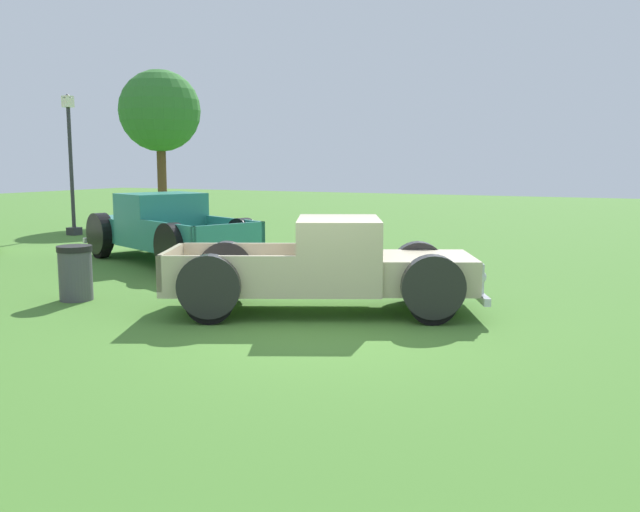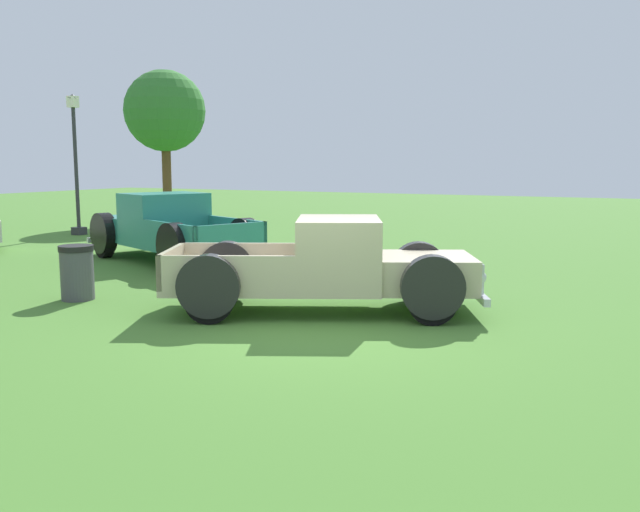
{
  "view_description": "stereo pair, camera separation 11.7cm",
  "coord_description": "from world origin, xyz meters",
  "px_view_note": "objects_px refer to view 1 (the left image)",
  "views": [
    {
      "loc": [
        -8.54,
        -4.24,
        2.38
      ],
      "look_at": [
        0.97,
        0.4,
        0.9
      ],
      "focal_mm": 37.9,
      "sensor_mm": 36.0,
      "label": 1
    },
    {
      "loc": [
        -8.48,
        -4.35,
        2.38
      ],
      "look_at": [
        0.97,
        0.4,
        0.9
      ],
      "focal_mm": 37.9,
      "sensor_mm": 36.0,
      "label": 2
    }
  ],
  "objects_px": {
    "pickup_truck_foreground": "(342,268)",
    "trash_can": "(75,273)",
    "pickup_truck_behind_left": "(161,229)",
    "lamp_post_near": "(71,162)",
    "oak_tree_center": "(160,112)"
  },
  "relations": [
    {
      "from": "pickup_truck_behind_left",
      "to": "trash_can",
      "type": "height_order",
      "value": "pickup_truck_behind_left"
    },
    {
      "from": "pickup_truck_foreground",
      "to": "pickup_truck_behind_left",
      "type": "xyz_separation_m",
      "value": [
        3.19,
        6.24,
        0.07
      ]
    },
    {
      "from": "pickup_truck_behind_left",
      "to": "oak_tree_center",
      "type": "xyz_separation_m",
      "value": [
        8.57,
        6.89,
        3.54
      ]
    },
    {
      "from": "pickup_truck_behind_left",
      "to": "lamp_post_near",
      "type": "distance_m",
      "value": 7.37
    },
    {
      "from": "pickup_truck_foreground",
      "to": "trash_can",
      "type": "height_order",
      "value": "pickup_truck_foreground"
    },
    {
      "from": "pickup_truck_foreground",
      "to": "lamp_post_near",
      "type": "distance_m",
      "value": 14.3
    },
    {
      "from": "pickup_truck_behind_left",
      "to": "oak_tree_center",
      "type": "distance_m",
      "value": 11.55
    },
    {
      "from": "oak_tree_center",
      "to": "trash_can",
      "type": "bearing_deg",
      "value": -146.4
    },
    {
      "from": "pickup_truck_foreground",
      "to": "pickup_truck_behind_left",
      "type": "distance_m",
      "value": 7.01
    },
    {
      "from": "trash_can",
      "to": "oak_tree_center",
      "type": "xyz_separation_m",
      "value": [
        12.95,
        8.6,
        3.85
      ]
    },
    {
      "from": "oak_tree_center",
      "to": "pickup_truck_foreground",
      "type": "bearing_deg",
      "value": -131.88
    },
    {
      "from": "lamp_post_near",
      "to": "oak_tree_center",
      "type": "distance_m",
      "value": 5.56
    },
    {
      "from": "pickup_truck_foreground",
      "to": "trash_can",
      "type": "xyz_separation_m",
      "value": [
        -1.18,
        4.52,
        -0.24
      ]
    },
    {
      "from": "pickup_truck_behind_left",
      "to": "oak_tree_center",
      "type": "height_order",
      "value": "oak_tree_center"
    },
    {
      "from": "pickup_truck_behind_left",
      "to": "lamp_post_near",
      "type": "relative_size",
      "value": 1.25
    }
  ]
}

